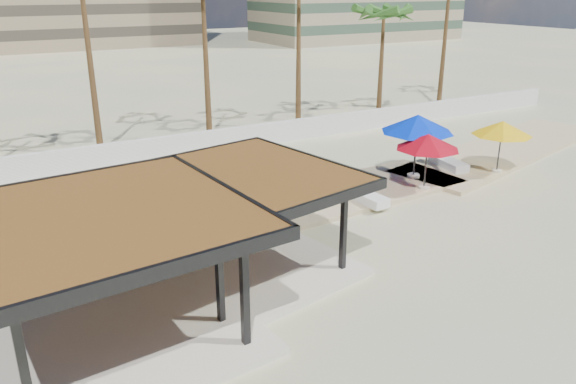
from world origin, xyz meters
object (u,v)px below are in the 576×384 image
at_px(lounger_c, 365,196).
at_px(pavilion_west, 107,263).
at_px(lounger_d, 448,162).
at_px(umbrella_c, 428,142).
at_px(lounger_a, 80,248).
at_px(pavilion_central, 239,214).
at_px(lounger_b, 316,178).

bearing_deg(lounger_c, pavilion_west, 106.69).
distance_m(lounger_c, lounger_d, 6.43).
relative_size(umbrella_c, lounger_a, 1.54).
distance_m(pavilion_central, umbrella_c, 10.07).
height_order(lounger_a, lounger_d, lounger_d).
bearing_deg(lounger_a, pavilion_central, -142.64).
bearing_deg(pavilion_central, umbrella_c, 3.10).
xyz_separation_m(pavilion_central, lounger_b, (6.18, 5.44, -1.50)).
distance_m(pavilion_west, lounger_d, 18.17).
distance_m(pavilion_west, lounger_a, 5.14).
bearing_deg(lounger_a, lounger_c, -109.19).
bearing_deg(lounger_b, lounger_a, 122.30).
xyz_separation_m(umbrella_c, lounger_d, (3.10, 1.78, -1.84)).
distance_m(umbrella_c, lounger_b, 5.04).
bearing_deg(pavilion_west, lounger_b, 29.05).
xyz_separation_m(lounger_a, lounger_b, (10.41, 2.21, -0.01)).
height_order(pavilion_central, pavilion_west, pavilion_west).
xyz_separation_m(pavilion_west, lounger_a, (0.04, 4.86, -1.65)).
relative_size(pavilion_central, umbrella_c, 2.10).
relative_size(pavilion_central, pavilion_west, 1.00).
distance_m(lounger_a, lounger_b, 10.64).
relative_size(lounger_a, lounger_c, 0.98).
xyz_separation_m(umbrella_c, lounger_b, (-3.58, 3.02, -1.87)).
height_order(pavilion_central, lounger_b, pavilion_central).
bearing_deg(lounger_d, pavilion_west, 117.45).
height_order(pavilion_west, lounger_d, pavilion_west).
bearing_deg(lounger_c, pavilion_central, 106.49).
bearing_deg(umbrella_c, pavilion_central, -166.05).
bearing_deg(pavilion_west, lounger_d, 13.75).
relative_size(pavilion_west, lounger_a, 3.25).
height_order(pavilion_west, lounger_b, pavilion_west).
distance_m(lounger_a, lounger_c, 10.92).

